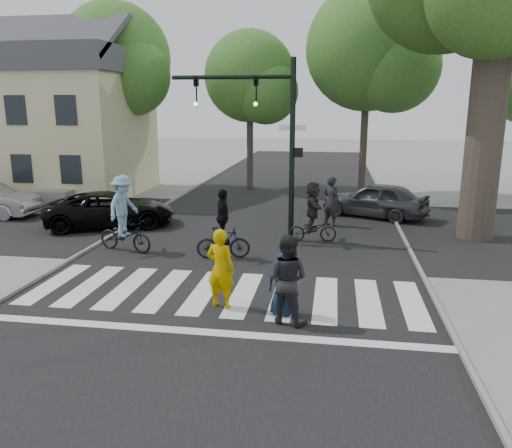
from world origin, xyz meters
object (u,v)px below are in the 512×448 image
Objects in this scene: pedestrian_adult at (287,279)px; pedestrian_child at (283,284)px; traffic_signal at (267,124)px; cyclist_mid at (223,230)px; cyclist_right at (313,215)px; car_suv at (111,209)px; pedestrian_woman at (221,269)px; cyclist_left at (124,219)px; car_grey at (375,200)px.

pedestrian_child is at bearing -54.45° from pedestrian_adult.
traffic_signal is 7.12m from pedestrian_child.
cyclist_mid reaches higher than pedestrian_adult.
cyclist_mid is 1.03× the size of cyclist_right.
pedestrian_adult is 4.87m from cyclist_mid.
cyclist_mid reaches higher than car_suv.
cyclist_mid is at bearing -64.60° from pedestrian_woman.
cyclist_left is at bearing -22.00° from pedestrian_adult.
cyclist_left is at bearing -170.11° from car_suv.
pedestrian_woman is 3.77m from cyclist_mid.
car_suv is (-7.31, 7.20, -0.05)m from pedestrian_child.
cyclist_right is (5.79, 2.03, -0.14)m from cyclist_left.
pedestrian_child is 0.30× the size of car_suv.
pedestrian_woman is 1.29× the size of pedestrian_child.
pedestrian_child is (1.21, -6.26, -3.18)m from traffic_signal.
cyclist_mid is 0.50× the size of car_grey.
car_suv is at bearing 147.11° from cyclist_mid.
cyclist_right is (2.57, 2.29, 0.05)m from cyclist_mid.
cyclist_right is 0.48× the size of car_grey.
pedestrian_child is 0.70× the size of cyclist_right.
traffic_signal is at bearing 67.39° from cyclist_mid.
cyclist_mid is (3.22, -0.26, -0.18)m from cyclist_left.
pedestrian_child is at bearing -174.41° from pedestrian_woman.
car_grey is at bearing -93.72° from car_suv.
traffic_signal reaches higher than pedestrian_woman.
pedestrian_child is at bearing -37.44° from cyclist_left.
traffic_signal is 3.24× the size of pedestrian_woman.
pedestrian_adult is (1.55, -0.58, 0.05)m from pedestrian_woman.
cyclist_left reaches higher than pedestrian_adult.
traffic_signal reaches higher than cyclist_right.
traffic_signal reaches higher than pedestrian_child.
pedestrian_adult is at bearing -92.14° from cyclist_right.
cyclist_mid is at bearing -46.17° from pedestrian_child.
pedestrian_adult is 11.18m from car_grey.
car_suv is (-7.68, 1.01, -0.25)m from cyclist_right.
car_grey is (4.16, 10.29, -0.20)m from pedestrian_woman.
cyclist_right is (0.24, 6.57, -0.06)m from pedestrian_adult.
pedestrian_woman is 0.88× the size of cyclist_mid.
pedestrian_child is 0.48m from pedestrian_adult.
traffic_signal is 1.25× the size of car_suv.
traffic_signal is at bearing -78.40° from pedestrian_woman.
cyclist_mid is (-2.32, 4.27, -0.11)m from pedestrian_adult.
car_grey is (2.73, 10.49, 0.01)m from pedestrian_child.
car_grey is (2.61, 10.87, -0.25)m from pedestrian_adult.
cyclist_right is 7.75m from car_suv.
pedestrian_woman is 0.91× the size of cyclist_right.
pedestrian_child is 10.26m from car_suv.
pedestrian_woman is at bearing -44.67° from cyclist_left.
pedestrian_woman is 11.10m from car_grey.
car_grey is at bearing 61.24° from cyclist_right.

